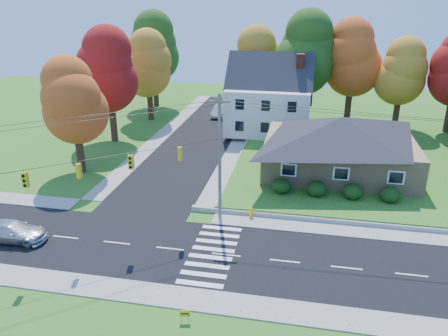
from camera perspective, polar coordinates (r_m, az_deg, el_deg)
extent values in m
plane|color=#3D7923|center=(30.42, 0.28, -11.29)|extent=(120.00, 120.00, 0.00)
cube|color=black|center=(30.42, 0.28, -11.27)|extent=(90.00, 8.00, 0.02)
cube|color=black|center=(55.17, -2.81, 4.26)|extent=(8.00, 44.00, 0.02)
cube|color=#9C9A90|center=(34.64, 1.85, -6.79)|extent=(90.00, 2.00, 0.08)
cube|color=#9C9A90|center=(26.43, -1.85, -17.02)|extent=(90.00, 2.00, 0.08)
cube|color=#3D7923|center=(49.55, 20.01, 1.15)|extent=(30.00, 30.00, 0.50)
cube|color=tan|center=(43.65, 14.71, 1.64)|extent=(14.00, 10.00, 3.20)
pyramid|color=#26262B|center=(42.83, 15.05, 5.03)|extent=(14.60, 10.60, 2.20)
cube|color=silver|center=(54.89, 5.85, 7.65)|extent=(10.00, 8.00, 5.60)
pyramid|color=#26262B|center=(54.06, 6.01, 11.76)|extent=(10.40, 8.40, 2.40)
cube|color=brown|center=(54.25, 9.66, 9.46)|extent=(0.90, 0.90, 9.60)
ellipsoid|color=#163A10|center=(38.16, 7.50, -2.32)|extent=(1.70, 1.70, 1.27)
ellipsoid|color=#163A10|center=(38.14, 12.00, -2.64)|extent=(1.70, 1.70, 1.27)
ellipsoid|color=#163A10|center=(38.35, 16.48, -2.95)|extent=(1.70, 1.70, 1.27)
ellipsoid|color=#163A10|center=(38.80, 20.89, -3.23)|extent=(1.70, 1.70, 1.27)
cylinder|color=#666059|center=(32.99, -0.56, 1.20)|extent=(0.26, 0.26, 10.00)
cube|color=#666059|center=(31.71, -0.59, 8.66)|extent=(1.60, 0.12, 0.12)
cube|color=gold|center=(29.53, -24.51, -1.43)|extent=(0.34, 0.26, 1.00)
cube|color=gold|center=(29.76, -18.43, -0.36)|extent=(0.26, 0.34, 1.00)
cube|color=gold|center=(30.38, -12.05, 0.76)|extent=(0.34, 0.26, 1.00)
cube|color=gold|center=(31.43, -5.78, 1.86)|extent=(0.26, 0.34, 1.00)
cylinder|color=black|center=(29.84, -14.97, 1.43)|extent=(13.02, 10.43, 0.04)
cylinder|color=#3F2A19|center=(60.92, 4.52, 9.01)|extent=(0.80, 0.80, 5.40)
sphere|color=#BC8424|center=(60.18, 4.63, 12.63)|extent=(6.72, 6.72, 6.72)
sphere|color=#BC8424|center=(59.94, 4.68, 14.22)|extent=(5.91, 5.91, 5.91)
sphere|color=#BC8424|center=(59.75, 4.73, 15.82)|extent=(5.11, 5.11, 5.11)
cylinder|color=#3F2A19|center=(59.48, 10.22, 8.87)|extent=(0.86, 0.86, 6.30)
sphere|color=#2A5317|center=(58.65, 10.53, 13.20)|extent=(7.84, 7.84, 7.84)
sphere|color=#2A5317|center=(58.40, 10.66, 15.10)|extent=(6.90, 6.90, 6.90)
sphere|color=#2A5317|center=(58.22, 10.80, 17.01)|extent=(5.96, 5.96, 5.96)
cylinder|color=#3F2A19|center=(60.72, 15.96, 8.42)|extent=(0.83, 0.83, 5.85)
sphere|color=#C9501C|center=(59.95, 16.38, 12.34)|extent=(7.28, 7.28, 7.28)
sphere|color=#C9501C|center=(59.70, 16.57, 14.06)|extent=(6.41, 6.41, 6.41)
sphere|color=#C9501C|center=(59.51, 16.76, 15.79)|extent=(5.53, 5.53, 5.53)
cylinder|color=#3F2A19|center=(60.67, 21.65, 7.27)|extent=(0.77, 0.77, 4.95)
sphere|color=#BC8424|center=(59.97, 22.13, 10.57)|extent=(6.16, 6.16, 6.16)
sphere|color=#BC8424|center=(59.73, 22.34, 12.01)|extent=(5.42, 5.42, 5.42)
sphere|color=#BC8424|center=(59.53, 22.56, 13.46)|extent=(4.68, 4.68, 4.68)
cylinder|color=#3F2A19|center=(45.23, -18.34, 2.44)|extent=(0.77, 0.77, 4.95)
sphere|color=#C9501C|center=(44.24, -18.89, 6.81)|extent=(6.16, 6.16, 6.16)
sphere|color=#C9501C|center=(43.90, -19.13, 8.75)|extent=(5.42, 5.42, 5.42)
sphere|color=#C9501C|center=(43.61, -19.38, 10.72)|extent=(4.68, 4.68, 4.68)
cylinder|color=#3F2A19|center=(54.02, -14.32, 6.44)|extent=(0.83, 0.83, 5.85)
sphere|color=maroon|center=(53.11, -14.74, 10.83)|extent=(7.28, 7.28, 7.28)
sphere|color=maroon|center=(52.82, -14.94, 12.77)|extent=(6.41, 6.41, 6.41)
sphere|color=maroon|center=(52.59, -15.13, 14.72)|extent=(5.53, 5.53, 5.53)
cylinder|color=#3F2A19|center=(62.62, -9.64, 8.65)|extent=(0.80, 0.80, 5.40)
sphere|color=#BC8424|center=(61.87, -9.87, 12.17)|extent=(6.72, 6.72, 6.72)
sphere|color=#BC8424|center=(61.62, -9.97, 13.71)|extent=(5.91, 5.91, 5.91)
sphere|color=#BC8424|center=(61.42, -10.08, 15.26)|extent=(5.11, 5.11, 5.11)
cylinder|color=#3F2A19|center=(70.54, -8.95, 10.53)|extent=(0.86, 0.86, 6.30)
sphere|color=#2A5317|center=(69.82, -9.17, 14.19)|extent=(7.84, 7.84, 7.84)
sphere|color=#2A5317|center=(69.60, -9.27, 15.79)|extent=(6.90, 6.90, 6.90)
sphere|color=#2A5317|center=(69.43, -9.37, 17.40)|extent=(5.96, 5.96, 5.96)
imported|color=silver|center=(35.12, -25.87, -7.47)|extent=(5.00, 2.25, 1.42)
imported|color=silver|center=(63.97, -0.52, 7.49)|extent=(2.00, 4.86, 1.56)
cylinder|color=yellow|center=(35.05, 3.54, -6.43)|extent=(0.39, 0.39, 0.11)
cylinder|color=yellow|center=(34.90, 3.55, -5.96)|extent=(0.26, 0.26, 0.59)
sphere|color=yellow|center=(34.73, 3.56, -5.44)|extent=(0.28, 0.28, 0.28)
cylinder|color=yellow|center=(34.85, 3.55, -5.81)|extent=(0.50, 0.20, 0.13)
cylinder|color=black|center=(25.18, -5.62, -18.85)|extent=(0.02, 0.02, 0.49)
cylinder|color=black|center=(25.08, -4.62, -19.00)|extent=(0.02, 0.02, 0.49)
cube|color=yellow|center=(24.94, -5.14, -18.42)|extent=(0.58, 0.15, 0.39)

